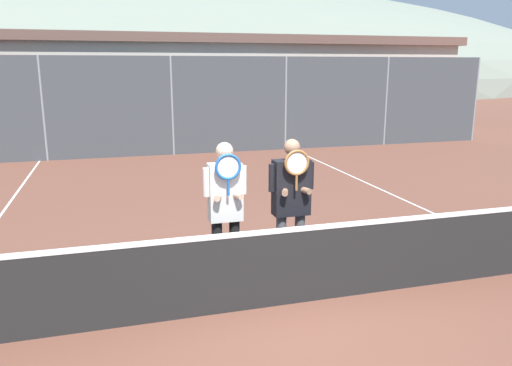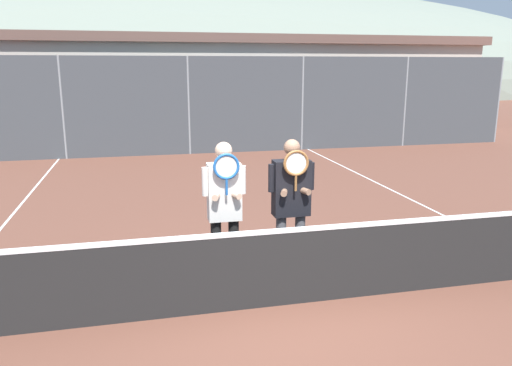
# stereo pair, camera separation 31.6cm
# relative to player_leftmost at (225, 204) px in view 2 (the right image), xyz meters

# --- Properties ---
(ground_plane) EXTENTS (120.00, 120.00, 0.00)m
(ground_plane) POSITION_rel_player_leftmost_xyz_m (0.55, -0.65, -1.08)
(ground_plane) COLOR brown
(hill_distant) EXTENTS (127.76, 70.98, 24.84)m
(hill_distant) POSITION_rel_player_leftmost_xyz_m (0.55, 61.11, -1.08)
(hill_distant) COLOR gray
(hill_distant) RESTS_ON ground_plane
(clubhouse_building) EXTENTS (23.79, 5.50, 3.95)m
(clubhouse_building) POSITION_rel_player_leftmost_xyz_m (2.35, 16.67, 0.92)
(clubhouse_building) COLOR beige
(clubhouse_building) RESTS_ON ground_plane
(fence_back) EXTENTS (22.21, 0.06, 3.01)m
(fence_back) POSITION_rel_player_leftmost_xyz_m (0.55, 9.85, 0.43)
(fence_back) COLOR gray
(fence_back) RESTS_ON ground_plane
(tennis_net) EXTENTS (10.52, 0.09, 1.04)m
(tennis_net) POSITION_rel_player_leftmost_xyz_m (0.55, -0.65, -0.59)
(tennis_net) COLOR gray
(tennis_net) RESTS_ON ground_plane
(court_line_right_sideline) EXTENTS (0.05, 16.00, 0.01)m
(court_line_right_sideline) POSITION_rel_player_leftmost_xyz_m (4.47, 2.35, -1.07)
(court_line_right_sideline) COLOR white
(court_line_right_sideline) RESTS_ON ground_plane
(player_leftmost) EXTENTS (0.53, 0.34, 1.84)m
(player_leftmost) POSITION_rel_player_leftmost_xyz_m (0.00, 0.00, 0.00)
(player_leftmost) COLOR black
(player_leftmost) RESTS_ON ground_plane
(player_center_left) EXTENTS (0.59, 0.34, 1.84)m
(player_center_left) POSITION_rel_player_leftmost_xyz_m (0.84, -0.01, 0.01)
(player_center_left) COLOR #56565B
(player_center_left) RESTS_ON ground_plane
(car_left_of_center) EXTENTS (4.40, 2.03, 1.74)m
(car_left_of_center) POSITION_rel_player_leftmost_xyz_m (-1.98, 12.47, -0.19)
(car_left_of_center) COLOR #285638
(car_left_of_center) RESTS_ON ground_plane
(car_center) EXTENTS (4.06, 1.99, 1.77)m
(car_center) POSITION_rel_player_leftmost_xyz_m (3.13, 12.58, -0.18)
(car_center) COLOR silver
(car_center) RESTS_ON ground_plane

